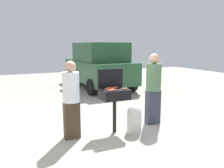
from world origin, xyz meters
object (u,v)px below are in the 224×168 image
Objects in this scene: bbq_grill at (115,96)px; hot_dog_8 at (111,90)px; hot_dog_0 at (111,91)px; propane_tank at (134,118)px; hot_dog_2 at (113,90)px; hot_dog_6 at (110,88)px; person_left at (71,97)px; hot_dog_7 at (107,89)px; hot_dog_3 at (108,88)px; hot_dog_4 at (116,87)px; person_right at (153,86)px; hot_dog_1 at (124,89)px; hot_dog_5 at (114,89)px; parked_minivan at (99,65)px.

hot_dog_8 is (-0.13, -0.08, 0.16)m from bbq_grill.
propane_tank is (0.56, -0.02, -0.67)m from hot_dog_0.
bbq_grill is 0.22m from hot_dog_2.
person_left is at bearing -175.42° from hot_dog_6.
hot_dog_7 is (-0.08, 0.12, 0.00)m from hot_dog_2.
hot_dog_6 is 0.21× the size of propane_tank.
hot_dog_3 is 0.21× the size of propane_tank.
hot_dog_4 is at bearing 42.27° from hot_dog_8.
hot_dog_6 is at bearing 44.08° from hot_dog_7.
hot_dog_8 is 1.26m from person_right.
hot_dog_3 is 0.08× the size of person_left.
bbq_grill is 0.22m from hot_dog_3.
propane_tank is at bearing -11.71° from hot_dog_8.
hot_dog_0 is at bearing -134.14° from bbq_grill.
hot_dog_2 is 0.06m from hot_dog_8.
person_left is at bearing 170.13° from hot_dog_8.
hot_dog_1 is 0.99m from person_right.
hot_dog_3 is at bearing 128.52° from hot_dog_5.
hot_dog_2 and hot_dog_3 have the same top height.
hot_dog_2 is 0.15m from hot_dog_7.
hot_dog_4 is at bearing 13.15° from person_left.
person_right is (1.11, 0.14, 0.11)m from bbq_grill.
person_right is (1.14, 0.00, -0.05)m from hot_dog_6.
hot_dog_2 is (-0.09, -0.12, 0.16)m from bbq_grill.
hot_dog_0 is at bearing -112.69° from hot_dog_6.
hot_dog_5 is at bearing 139.33° from hot_dog_1.
hot_dog_7 is at bearing 5.06° from person_left.
hot_dog_3 is 0.13m from hot_dog_7.
hot_dog_4 is at bearing 71.83° from parked_minivan.
hot_dog_0 and hot_dog_5 have the same top height.
hot_dog_4 is 0.16m from hot_dog_5.
parked_minivan is at bearing 76.23° from propane_tank.
hot_dog_6 is 5.53m from parked_minivan.
hot_dog_0 is at bearing 70.34° from parked_minivan.
hot_dog_6 is (0.06, 0.26, 0.00)m from hot_dog_2.
bbq_grill is at bearing -4.33° from person_right.
bbq_grill is at bearing -48.07° from hot_dog_3.
person_left reaches higher than hot_dog_3.
hot_dog_1 is 0.03× the size of parked_minivan.
hot_dog_6 is at bearing 14.49° from person_left.
hot_dog_3 is at bearing 55.13° from hot_dog_7.
hot_dog_3 is at bearing 70.00° from parked_minivan.
hot_dog_4 is at bearing 103.84° from hot_dog_1.
hot_dog_3 is 5.58m from parked_minivan.
hot_dog_0 is 0.08× the size of person_left.
hot_dog_8 is 0.21× the size of propane_tank.
hot_dog_4 is 0.30m from hot_dog_8.
hot_dog_1 is at bearing 4.96° from person_right.
bbq_grill is 7.49× the size of hot_dog_1.
hot_dog_0 and hot_dog_2 have the same top height.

